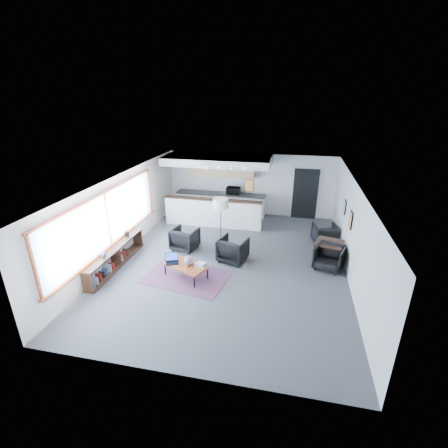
% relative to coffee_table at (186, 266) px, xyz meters
% --- Properties ---
extents(room, '(7.02, 9.02, 2.62)m').
position_rel_coffee_table_xyz_m(room, '(1.03, 1.13, 0.93)').
color(room, '#4A4A4C').
rests_on(room, ground).
extents(window, '(0.10, 5.95, 1.66)m').
position_rel_coffee_table_xyz_m(window, '(-2.43, 0.23, 1.09)').
color(window, '#8CBFFF').
rests_on(window, room).
extents(console, '(0.35, 3.00, 0.80)m').
position_rel_coffee_table_xyz_m(console, '(-2.27, 0.08, -0.04)').
color(console, '#341D12').
rests_on(console, floor).
extents(kitchenette, '(4.20, 1.96, 2.60)m').
position_rel_coffee_table_xyz_m(kitchenette, '(-0.17, 4.84, 1.01)').
color(kitchenette, white).
rests_on(kitchenette, floor).
extents(doorway, '(1.10, 0.12, 2.15)m').
position_rel_coffee_table_xyz_m(doorway, '(3.33, 5.55, 0.71)').
color(doorway, black).
rests_on(doorway, room).
extents(track_light, '(1.60, 0.07, 0.15)m').
position_rel_coffee_table_xyz_m(track_light, '(0.44, 3.33, 2.16)').
color(track_light, silver).
rests_on(track_light, room).
extents(wall_art_lower, '(0.03, 0.38, 0.48)m').
position_rel_coffee_table_xyz_m(wall_art_lower, '(4.50, 1.53, 1.18)').
color(wall_art_lower, black).
rests_on(wall_art_lower, room).
extents(wall_art_upper, '(0.03, 0.34, 0.44)m').
position_rel_coffee_table_xyz_m(wall_art_upper, '(4.50, 2.83, 1.13)').
color(wall_art_upper, black).
rests_on(wall_art_upper, room).
extents(kilim_rug, '(2.56, 1.95, 0.01)m').
position_rel_coffee_table_xyz_m(kilim_rug, '(0.00, 0.00, -0.36)').
color(kilim_rug, '#542D44').
rests_on(kilim_rug, floor).
extents(coffee_table, '(1.38, 1.11, 0.40)m').
position_rel_coffee_table_xyz_m(coffee_table, '(0.00, 0.00, 0.00)').
color(coffee_table, brown).
rests_on(coffee_table, floor).
extents(laptop, '(0.46, 0.43, 0.26)m').
position_rel_coffee_table_xyz_m(laptop, '(-0.44, 0.07, 0.11)').
color(laptop, black).
rests_on(laptop, coffee_table).
extents(ceramic_pot, '(0.27, 0.27, 0.27)m').
position_rel_coffee_table_xyz_m(ceramic_pot, '(0.08, 0.01, 0.16)').
color(ceramic_pot, gray).
rests_on(ceramic_pot, coffee_table).
extents(book_stack, '(0.37, 0.33, 0.09)m').
position_rel_coffee_table_xyz_m(book_stack, '(0.44, 0.04, 0.07)').
color(book_stack, silver).
rests_on(book_stack, coffee_table).
extents(coaster, '(0.12, 0.12, 0.01)m').
position_rel_coffee_table_xyz_m(coaster, '(0.07, -0.24, 0.03)').
color(coaster, '#E5590C').
rests_on(coaster, coffee_table).
extents(armchair_left, '(0.92, 0.88, 0.82)m').
position_rel_coffee_table_xyz_m(armchair_left, '(-0.60, 1.72, 0.04)').
color(armchair_left, black).
rests_on(armchair_left, floor).
extents(armchair_right, '(0.98, 0.95, 0.84)m').
position_rel_coffee_table_xyz_m(armchair_right, '(1.12, 1.26, 0.05)').
color(armchair_right, black).
rests_on(armchair_right, floor).
extents(floor_lamp, '(0.63, 0.63, 1.76)m').
position_rel_coffee_table_xyz_m(floor_lamp, '(0.56, 2.06, 1.16)').
color(floor_lamp, black).
rests_on(floor_lamp, floor).
extents(dining_table, '(0.98, 0.98, 0.67)m').
position_rel_coffee_table_xyz_m(dining_table, '(4.03, 1.79, 0.24)').
color(dining_table, '#341D12').
rests_on(dining_table, floor).
extents(dining_chair_near, '(0.85, 0.82, 0.69)m').
position_rel_coffee_table_xyz_m(dining_chair_near, '(4.03, 1.37, -0.02)').
color(dining_chair_near, black).
rests_on(dining_chair_near, floor).
extents(dining_chair_far, '(0.79, 0.76, 0.68)m').
position_rel_coffee_table_xyz_m(dining_chair_far, '(4.03, 3.11, -0.03)').
color(dining_chair_far, black).
rests_on(dining_chair_far, floor).
extents(microwave, '(0.57, 0.35, 0.37)m').
position_rel_coffee_table_xyz_m(microwave, '(0.37, 5.28, 0.75)').
color(microwave, black).
rests_on(microwave, kitchenette).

